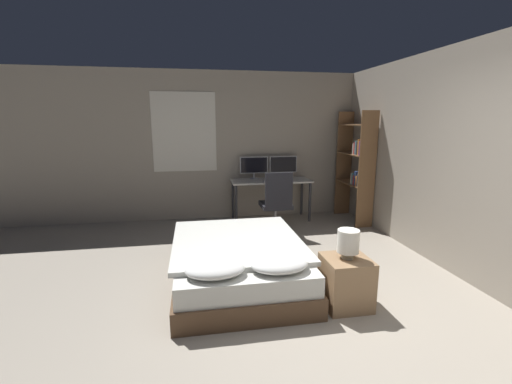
% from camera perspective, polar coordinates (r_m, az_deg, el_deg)
% --- Properties ---
extents(ground_plane, '(20.00, 20.00, 0.00)m').
position_cam_1_polar(ground_plane, '(3.16, 12.81, -23.72)').
color(ground_plane, '#9E9384').
extents(wall_back, '(12.00, 0.08, 2.70)m').
position_cam_1_polar(wall_back, '(6.49, -0.83, 7.71)').
color(wall_back, '#9E9384').
rests_on(wall_back, ground_plane).
extents(wall_side_right, '(0.06, 12.00, 2.70)m').
position_cam_1_polar(wall_side_right, '(4.94, 28.25, 4.95)').
color(wall_side_right, '#9E9384').
rests_on(wall_side_right, ground_plane).
extents(bed, '(1.45, 1.92, 0.56)m').
position_cam_1_polar(bed, '(3.97, -2.92, -11.58)').
color(bed, brown).
rests_on(bed, ground_plane).
extents(nightstand, '(0.44, 0.44, 0.50)m').
position_cam_1_polar(nightstand, '(3.62, 14.74, -14.29)').
color(nightstand, '#997551').
rests_on(nightstand, ground_plane).
extents(bedside_lamp, '(0.21, 0.21, 0.29)m').
position_cam_1_polar(bedside_lamp, '(3.46, 15.11, -7.96)').
color(bedside_lamp, gray).
rests_on(bedside_lamp, nightstand).
extents(desk, '(1.45, 0.59, 0.75)m').
position_cam_1_polar(desk, '(6.29, 2.49, 1.14)').
color(desk, beige).
rests_on(desk, ground_plane).
extents(monitor_left, '(0.52, 0.16, 0.41)m').
position_cam_1_polar(monitor_left, '(6.37, -0.33, 4.36)').
color(monitor_left, '#B7B7BC').
rests_on(monitor_left, desk).
extents(monitor_right, '(0.52, 0.16, 0.41)m').
position_cam_1_polar(monitor_right, '(6.49, 4.56, 4.46)').
color(monitor_right, '#B7B7BC').
rests_on(monitor_right, desk).
extents(keyboard, '(0.35, 0.13, 0.02)m').
position_cam_1_polar(keyboard, '(6.09, 2.88, 1.81)').
color(keyboard, '#B7B7BC').
rests_on(keyboard, desk).
extents(computer_mouse, '(0.07, 0.05, 0.04)m').
position_cam_1_polar(computer_mouse, '(6.15, 5.29, 1.96)').
color(computer_mouse, '#B7B7BC').
rests_on(computer_mouse, desk).
extents(office_chair, '(0.52, 0.52, 1.02)m').
position_cam_1_polar(office_chair, '(5.61, 3.41, -2.66)').
color(office_chair, black).
rests_on(office_chair, ground_plane).
extents(bookshelf, '(0.31, 0.94, 1.99)m').
position_cam_1_polar(bookshelf, '(6.36, 16.61, 4.75)').
color(bookshelf, brown).
rests_on(bookshelf, ground_plane).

